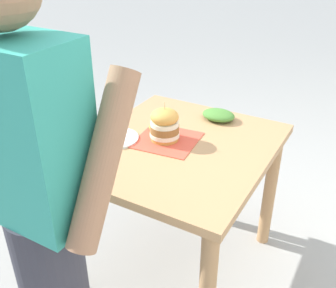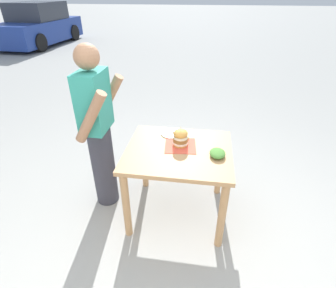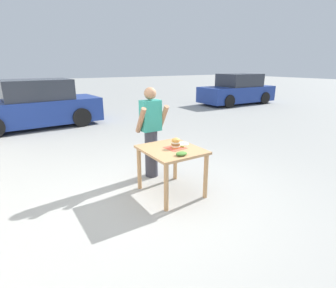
# 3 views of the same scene
# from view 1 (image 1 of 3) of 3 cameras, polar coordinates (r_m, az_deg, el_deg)

# --- Properties ---
(ground_plane) EXTENTS (80.00, 80.00, 0.00)m
(ground_plane) POSITION_cam_1_polar(r_m,az_deg,el_deg) (2.37, 1.25, -16.79)
(ground_plane) COLOR #9E9E99
(patio_table) EXTENTS (0.86, 0.98, 0.78)m
(patio_table) POSITION_cam_1_polar(r_m,az_deg,el_deg) (1.97, 1.45, -3.56)
(patio_table) COLOR tan
(patio_table) RESTS_ON ground
(serving_paper) EXTENTS (0.32, 0.32, 0.00)m
(serving_paper) POSITION_cam_1_polar(r_m,az_deg,el_deg) (1.93, -0.14, 0.59)
(serving_paper) COLOR #D64C38
(serving_paper) RESTS_ON patio_table
(sandwich) EXTENTS (0.15, 0.15, 0.20)m
(sandwich) POSITION_cam_1_polar(r_m,az_deg,el_deg) (1.90, -0.49, 2.84)
(sandwich) COLOR gold
(sandwich) RESTS_ON serving_paper
(pickle_spear) EXTENTS (0.07, 0.08, 0.02)m
(pickle_spear) POSITION_cam_1_polar(r_m,az_deg,el_deg) (2.00, -2.28, 2.04)
(pickle_spear) COLOR #8EA83D
(pickle_spear) RESTS_ON serving_paper
(side_plate_with_forks) EXTENTS (0.22, 0.22, 0.02)m
(side_plate_with_forks) POSITION_cam_1_polar(r_m,az_deg,el_deg) (1.96, -7.52, 0.86)
(side_plate_with_forks) COLOR white
(side_plate_with_forks) RESTS_ON patio_table
(side_salad) EXTENTS (0.18, 0.14, 0.05)m
(side_salad) POSITION_cam_1_polar(r_m,az_deg,el_deg) (2.15, 7.33, 4.19)
(side_salad) COLOR #477F33
(side_salad) RESTS_ON patio_table
(diner_across_table) EXTENTS (0.55, 0.35, 1.69)m
(diner_across_table) POSITION_cam_1_polar(r_m,az_deg,el_deg) (1.36, -17.80, -9.68)
(diner_across_table) COLOR #33333D
(diner_across_table) RESTS_ON ground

